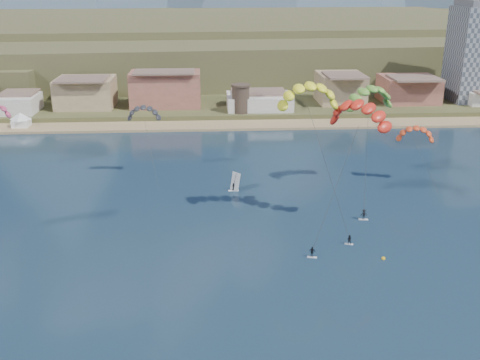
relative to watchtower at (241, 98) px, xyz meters
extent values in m
plane|color=#0E2332|center=(-5.00, -114.00, -6.37)|extent=(2400.00, 2400.00, 0.00)
cube|color=tan|center=(-5.00, -8.00, -6.12)|extent=(2200.00, 12.00, 0.90)
cube|color=brown|center=(-5.00, 446.00, -6.37)|extent=(2200.00, 900.00, 4.00)
cube|color=brown|center=(35.00, 106.00, 3.13)|extent=(320.00, 150.00, 15.00)
cube|color=brown|center=(-45.00, 146.00, 4.63)|extent=(380.00, 170.00, 18.00)
cylinder|color=#47382D|center=(0.00, 0.00, -0.37)|extent=(5.20, 5.20, 8.00)
cylinder|color=#47382D|center=(0.00, 0.00, 3.93)|extent=(5.82, 5.82, 0.60)
cube|color=white|center=(-63.00, -8.00, -4.67)|extent=(4.50, 4.50, 2.00)
pyramid|color=white|center=(-63.00, -8.00, -1.67)|extent=(6.40, 6.40, 2.00)
cube|color=silver|center=(12.57, -86.24, -6.32)|extent=(1.44, 0.81, 0.09)
imported|color=black|center=(12.57, -86.24, -5.48)|extent=(0.92, 0.81, 1.59)
cylinder|color=#262626|center=(9.65, -81.36, 4.42)|extent=(0.05, 0.05, 22.62)
cube|color=silver|center=(5.74, -90.44, -6.32)|extent=(1.59, 0.84, 0.10)
imported|color=black|center=(5.74, -90.44, -5.39)|extent=(1.10, 0.68, 1.75)
cylinder|color=#262626|center=(10.48, -83.93, 2.99)|extent=(0.05, 0.05, 23.05)
cube|color=silver|center=(17.53, -76.63, -6.31)|extent=(1.70, 0.67, 0.11)
imported|color=black|center=(17.53, -76.63, -5.30)|extent=(1.30, 0.84, 1.91)
cylinder|color=#262626|center=(19.56, -68.57, 2.64)|extent=(0.05, 0.05, 22.78)
cylinder|color=#262626|center=(-23.33, -55.63, 0.17)|extent=(0.04, 0.04, 14.83)
cylinder|color=#262626|center=(32.63, -61.83, -1.72)|extent=(0.04, 0.04, 11.82)
cube|color=silver|center=(-5.06, -60.77, -6.32)|extent=(2.18, 0.77, 0.11)
imported|color=black|center=(-5.06, -60.77, -5.49)|extent=(0.78, 0.54, 1.54)
cube|color=white|center=(-4.71, -60.77, -4.39)|extent=(0.99, 2.37, 3.67)
sphere|color=gold|center=(16.68, -91.64, -6.26)|extent=(0.64, 0.64, 0.64)
camera|label=1|loc=(-10.06, -168.74, 35.13)|focal=42.59mm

